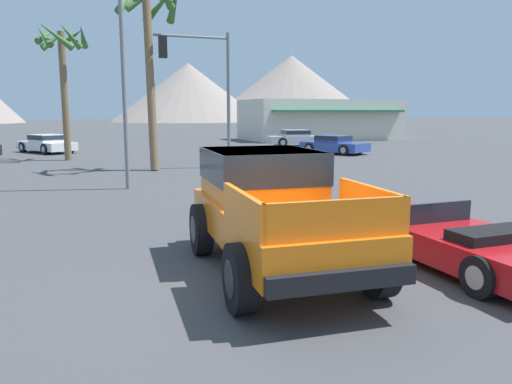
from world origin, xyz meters
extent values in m
plane|color=#424244|center=(0.00, 0.00, 0.00)|extent=(320.00, 320.00, 0.00)
cube|color=orange|center=(0.34, 0.40, 0.81)|extent=(2.25, 4.66, 0.56)
cube|color=orange|center=(0.41, 1.31, 1.51)|extent=(1.91, 2.11, 0.84)
cube|color=#1E2833|center=(0.41, 1.31, 1.66)|extent=(1.96, 2.16, 0.54)
cube|color=orange|center=(-0.67, -0.80, 1.33)|extent=(0.21, 1.81, 0.48)
cube|color=orange|center=(1.18, -0.93, 1.33)|extent=(0.21, 1.81, 0.48)
cube|color=orange|center=(0.19, -1.73, 1.33)|extent=(1.86, 0.21, 0.48)
cube|color=black|center=(0.51, 2.71, 0.65)|extent=(1.90, 0.29, 0.24)
cube|color=black|center=(0.18, -1.91, 0.65)|extent=(1.90, 0.29, 0.24)
cylinder|color=black|center=(-0.55, 1.87, 0.47)|extent=(0.35, 0.95, 0.93)
cylinder|color=#232326|center=(-0.55, 1.87, 0.47)|extent=(0.34, 0.53, 0.51)
cylinder|color=black|center=(1.44, 1.73, 0.47)|extent=(0.35, 0.95, 0.93)
cylinder|color=#232326|center=(1.44, 1.73, 0.47)|extent=(0.34, 0.53, 0.51)
cylinder|color=black|center=(-0.75, -0.93, 0.47)|extent=(0.35, 0.95, 0.93)
cylinder|color=#232326|center=(-0.75, -0.93, 0.47)|extent=(0.34, 0.53, 0.51)
cylinder|color=black|center=(1.24, -1.07, 0.47)|extent=(0.35, 0.95, 0.93)
cylinder|color=#232326|center=(1.24, -1.07, 0.47)|extent=(0.34, 0.53, 0.51)
cube|color=#B21419|center=(3.40, -0.21, 0.39)|extent=(1.80, 4.54, 0.45)
cube|color=#1E2833|center=(3.40, 0.28, 0.80)|extent=(1.50, 0.07, 0.36)
cube|color=black|center=(3.41, -1.01, 0.70)|extent=(1.41, 0.65, 0.16)
cylinder|color=black|center=(2.54, 1.18, 0.31)|extent=(0.23, 0.61, 0.61)
cylinder|color=#9E9EA3|center=(2.54, 1.18, 0.31)|extent=(0.24, 0.34, 0.34)
cylinder|color=black|center=(4.23, 1.20, 0.31)|extent=(0.23, 0.61, 0.61)
cylinder|color=#9E9EA3|center=(4.23, 1.20, 0.31)|extent=(0.24, 0.34, 0.34)
cylinder|color=black|center=(2.57, -1.63, 0.31)|extent=(0.23, 0.61, 0.61)
cylinder|color=#9E9EA3|center=(2.57, -1.63, 0.31)|extent=(0.24, 0.34, 0.34)
cube|color=#B7BABF|center=(13.28, 27.22, 0.46)|extent=(4.54, 2.27, 0.56)
cube|color=#B7BABF|center=(13.17, 27.24, 0.98)|extent=(2.01, 1.74, 0.46)
cube|color=#1E2833|center=(13.17, 27.24, 1.03)|extent=(2.05, 1.78, 0.28)
cylinder|color=black|center=(14.73, 27.87, 0.33)|extent=(0.69, 0.30, 0.67)
cylinder|color=#9E9EA3|center=(14.73, 27.87, 0.33)|extent=(0.39, 0.28, 0.37)
cylinder|color=black|center=(14.51, 26.23, 0.33)|extent=(0.69, 0.30, 0.67)
cylinder|color=#9E9EA3|center=(14.51, 26.23, 0.33)|extent=(0.39, 0.28, 0.37)
cylinder|color=black|center=(12.05, 28.22, 0.33)|extent=(0.69, 0.30, 0.67)
cylinder|color=#9E9EA3|center=(12.05, 28.22, 0.33)|extent=(0.39, 0.28, 0.37)
cylinder|color=black|center=(11.84, 26.58, 0.33)|extent=(0.69, 0.30, 0.67)
cylinder|color=#9E9EA3|center=(11.84, 26.58, 0.33)|extent=(0.39, 0.28, 0.37)
cube|color=white|center=(-4.07, 27.21, 0.44)|extent=(3.73, 4.54, 0.50)
cube|color=white|center=(-4.01, 27.12, 0.91)|extent=(2.26, 2.33, 0.46)
cube|color=#1E2833|center=(-4.01, 27.12, 0.97)|extent=(2.31, 2.38, 0.27)
cylinder|color=black|center=(-5.48, 27.89, 0.33)|extent=(0.54, 0.68, 0.67)
cylinder|color=#9E9EA3|center=(-5.48, 27.89, 0.33)|extent=(0.39, 0.44, 0.37)
cylinder|color=black|center=(-4.03, 28.78, 0.33)|extent=(0.54, 0.68, 0.67)
cylinder|color=#9E9EA3|center=(-4.03, 28.78, 0.33)|extent=(0.39, 0.44, 0.37)
cylinder|color=black|center=(-4.11, 25.65, 0.33)|extent=(0.54, 0.68, 0.67)
cylinder|color=#9E9EA3|center=(-4.11, 25.65, 0.33)|extent=(0.39, 0.44, 0.37)
cylinder|color=black|center=(-2.65, 26.54, 0.33)|extent=(0.54, 0.68, 0.67)
cylinder|color=#9E9EA3|center=(-2.65, 26.54, 0.33)|extent=(0.39, 0.44, 0.37)
cube|color=#334C9E|center=(12.57, 20.28, 0.44)|extent=(3.48, 4.40, 0.52)
cube|color=#334C9E|center=(12.53, 20.36, 0.91)|extent=(2.21, 2.24, 0.42)
cube|color=#1E2833|center=(12.53, 20.36, 0.96)|extent=(2.26, 2.28, 0.25)
cylinder|color=black|center=(13.93, 19.58, 0.32)|extent=(0.49, 0.68, 0.65)
cylinder|color=#9E9EA3|center=(13.93, 19.58, 0.32)|extent=(0.37, 0.42, 0.36)
cylinder|color=black|center=(12.36, 18.77, 0.32)|extent=(0.49, 0.68, 0.65)
cylinder|color=#9E9EA3|center=(12.36, 18.77, 0.32)|extent=(0.37, 0.42, 0.36)
cylinder|color=black|center=(12.78, 21.78, 0.32)|extent=(0.49, 0.68, 0.65)
cylinder|color=#9E9EA3|center=(12.78, 21.78, 0.32)|extent=(0.37, 0.42, 0.36)
cylinder|color=black|center=(11.22, 20.97, 0.32)|extent=(0.49, 0.68, 0.65)
cylinder|color=#9E9EA3|center=(11.22, 20.97, 0.32)|extent=(0.37, 0.42, 0.36)
cylinder|color=slate|center=(4.19, 15.25, 3.02)|extent=(0.16, 0.16, 6.04)
cylinder|color=slate|center=(2.53, 15.25, 5.79)|extent=(3.33, 0.11, 0.11)
cube|color=black|center=(1.27, 15.25, 5.29)|extent=(0.34, 0.26, 0.90)
sphere|color=red|center=(1.27, 15.40, 5.56)|extent=(0.20, 0.20, 0.20)
sphere|color=orange|center=(1.27, 15.40, 5.29)|extent=(0.20, 0.20, 0.20)
sphere|color=green|center=(1.27, 15.40, 5.02)|extent=(0.20, 0.20, 0.20)
cylinder|color=slate|center=(-0.94, 10.31, 4.44)|extent=(0.14, 0.14, 8.89)
cylinder|color=brown|center=(0.75, 15.61, 3.83)|extent=(0.36, 1.16, 7.67)
cone|color=#386B2D|center=(1.84, 15.27, 7.24)|extent=(0.47, 1.91, 1.71)
cone|color=#386B2D|center=(1.39, 16.06, 7.23)|extent=(1.66, 1.38, 1.70)
cylinder|color=brown|center=(-2.80, 21.53, 3.31)|extent=(0.36, 0.38, 6.63)
cone|color=#386B2D|center=(-1.75, 21.41, 6.43)|extent=(0.62, 2.14, 1.10)
cone|color=#386B2D|center=(-2.25, 22.12, 6.44)|extent=(1.40, 1.37, 1.03)
cone|color=#386B2D|center=(-3.12, 22.33, 6.34)|extent=(1.58, 0.92, 1.34)
cone|color=#386B2D|center=(-3.56, 21.93, 6.43)|extent=(1.08, 1.65, 1.08)
cone|color=#386B2D|center=(-3.61, 21.18, 6.34)|extent=(1.01, 1.64, 1.35)
cone|color=#386B2D|center=(-3.06, 20.57, 6.29)|extent=(1.84, 0.81, 1.51)
cone|color=#386B2D|center=(-2.36, 20.93, 6.34)|extent=(1.31, 1.09, 1.29)
cube|color=beige|center=(19.09, 34.60, 1.79)|extent=(13.88, 6.85, 3.59)
cube|color=#286B4C|center=(19.09, 30.83, 2.58)|extent=(12.49, 0.70, 0.20)
cone|color=gray|center=(55.76, 121.57, 8.82)|extent=(47.52, 47.52, 17.63)
cone|color=gray|center=(25.77, 117.11, 7.13)|extent=(38.10, 38.10, 14.26)
camera|label=1|loc=(-2.72, -6.79, 2.60)|focal=35.00mm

